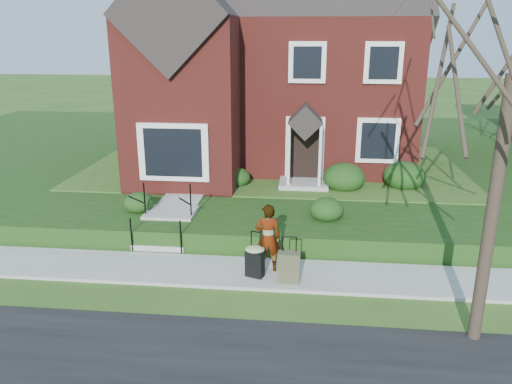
# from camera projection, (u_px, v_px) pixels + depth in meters

# --- Properties ---
(ground) EXTENTS (120.00, 120.00, 0.00)m
(ground) POSITION_uv_depth(u_px,v_px,m) (249.00, 274.00, 11.86)
(ground) COLOR #2D5119
(ground) RESTS_ON ground
(sidewalk) EXTENTS (60.00, 1.60, 0.08)m
(sidewalk) POSITION_uv_depth(u_px,v_px,m) (249.00, 273.00, 11.85)
(sidewalk) COLOR #9E9B93
(sidewalk) RESTS_ON ground
(terrace) EXTENTS (44.00, 20.00, 0.60)m
(terrace) POSITION_uv_depth(u_px,v_px,m) (370.00, 159.00, 21.71)
(terrace) COLOR #193B10
(terrace) RESTS_ON ground
(walkway) EXTENTS (1.20, 6.00, 0.06)m
(walkway) POSITION_uv_depth(u_px,v_px,m) (192.00, 186.00, 16.66)
(walkway) COLOR #9E9B93
(walkway) RESTS_ON terrace
(main_house) EXTENTS (10.40, 10.20, 9.40)m
(main_house) POSITION_uv_depth(u_px,v_px,m) (272.00, 40.00, 19.41)
(main_house) COLOR maroon
(main_house) RESTS_ON terrace
(front_steps) EXTENTS (1.40, 2.02, 1.50)m
(front_steps) POSITION_uv_depth(u_px,v_px,m) (167.00, 224.00, 13.72)
(front_steps) COLOR #9E9B93
(front_steps) RESTS_ON ground
(foundation_shrubs) EXTENTS (9.97, 4.44, 0.97)m
(foundation_shrubs) POSITION_uv_depth(u_px,v_px,m) (284.00, 176.00, 16.22)
(foundation_shrubs) COLOR black
(foundation_shrubs) RESTS_ON terrace
(woman) EXTENTS (0.65, 0.47, 1.66)m
(woman) POSITION_uv_depth(u_px,v_px,m) (268.00, 238.00, 11.66)
(woman) COLOR #999999
(woman) RESTS_ON sidewalk
(suitcase_black) EXTENTS (0.55, 0.50, 1.10)m
(suitcase_black) POSITION_uv_depth(u_px,v_px,m) (255.00, 259.00, 11.47)
(suitcase_black) COLOR black
(suitcase_black) RESTS_ON sidewalk
(suitcase_olive) EXTENTS (0.50, 0.29, 1.08)m
(suitcase_olive) POSITION_uv_depth(u_px,v_px,m) (289.00, 267.00, 11.22)
(suitcase_olive) COLOR #4D4A33
(suitcase_olive) RESTS_ON sidewalk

